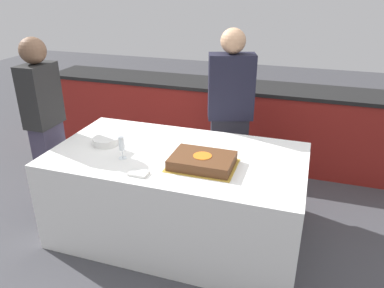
{
  "coord_description": "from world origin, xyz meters",
  "views": [
    {
      "loc": [
        0.94,
        -2.49,
        2.05
      ],
      "look_at": [
        0.13,
        0.0,
        0.87
      ],
      "focal_mm": 35.0,
      "sensor_mm": 36.0,
      "label": 1
    }
  ],
  "objects_px": {
    "person_cutting_cake": "(230,115)",
    "cake": "(202,161)",
    "plate_stack": "(106,141)",
    "wine_glass": "(122,145)",
    "person_seated_left": "(46,126)"
  },
  "relations": [
    {
      "from": "person_cutting_cake",
      "to": "cake",
      "type": "bearing_deg",
      "value": 71.81
    },
    {
      "from": "plate_stack",
      "to": "wine_glass",
      "type": "relative_size",
      "value": 1.21
    },
    {
      "from": "cake",
      "to": "plate_stack",
      "type": "bearing_deg",
      "value": 172.1
    },
    {
      "from": "person_seated_left",
      "to": "person_cutting_cake",
      "type": "bearing_deg",
      "value": -62.58
    },
    {
      "from": "plate_stack",
      "to": "wine_glass",
      "type": "bearing_deg",
      "value": -36.81
    },
    {
      "from": "plate_stack",
      "to": "person_seated_left",
      "type": "xyz_separation_m",
      "value": [
        -0.6,
        0.02,
        0.06
      ]
    },
    {
      "from": "plate_stack",
      "to": "person_seated_left",
      "type": "relative_size",
      "value": 0.13
    },
    {
      "from": "plate_stack",
      "to": "wine_glass",
      "type": "distance_m",
      "value": 0.33
    },
    {
      "from": "wine_glass",
      "to": "person_cutting_cake",
      "type": "distance_m",
      "value": 1.15
    },
    {
      "from": "plate_stack",
      "to": "person_cutting_cake",
      "type": "xyz_separation_m",
      "value": [
        0.87,
        0.78,
        0.06
      ]
    },
    {
      "from": "cake",
      "to": "person_seated_left",
      "type": "distance_m",
      "value": 1.48
    },
    {
      "from": "cake",
      "to": "wine_glass",
      "type": "xyz_separation_m",
      "value": [
        -0.62,
        -0.07,
        0.07
      ]
    },
    {
      "from": "plate_stack",
      "to": "cake",
      "type": "bearing_deg",
      "value": -7.9
    },
    {
      "from": "person_cutting_cake",
      "to": "wine_glass",
      "type": "bearing_deg",
      "value": 39.31
    },
    {
      "from": "cake",
      "to": "person_cutting_cake",
      "type": "distance_m",
      "value": 0.9
    }
  ]
}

